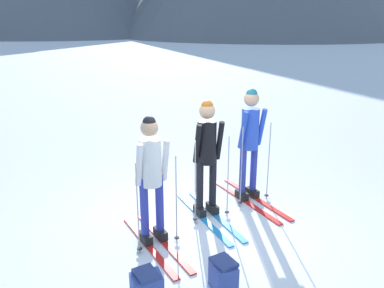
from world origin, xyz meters
The scene contains 6 objects.
ground_plane centered at (0.00, 0.00, 0.00)m, with size 400.00×400.00×0.00m, color white.
skier_in_white centered at (-0.81, 0.03, 0.96)m, with size 0.61×1.66×1.75m.
skier_in_black centered at (0.22, 0.31, 0.99)m, with size 0.61×1.78×1.79m.
skier_in_blue centered at (1.13, 0.44, 1.04)m, with size 0.61×1.80×1.86m.
backpack_on_snow_front centered at (-1.39, -1.04, 0.19)m, with size 0.36×0.29×0.38m.
backpack_on_snow_beside centered at (-0.58, -1.28, 0.19)m, with size 0.31×0.37×0.38m.
Camera 1 is at (-2.77, -4.29, 2.91)m, focal length 37.02 mm.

